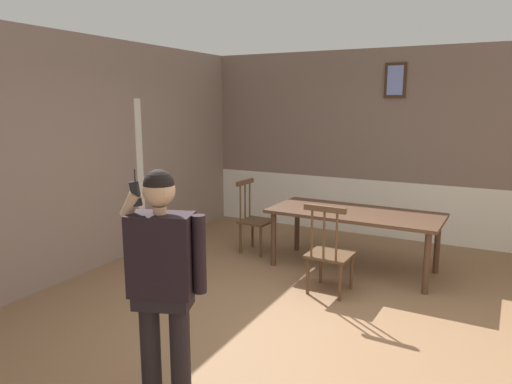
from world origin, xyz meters
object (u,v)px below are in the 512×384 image
Objects in this scene: dining_table at (354,218)px; chair_by_doorway at (254,219)px; person_figure at (163,272)px; chair_near_window at (329,252)px.

chair_by_doorway is (-1.41, 0.05, -0.19)m from dining_table.
chair_near_window is at bearing -119.11° from person_figure.
dining_table is at bearing 91.46° from chair_by_doorway.
dining_table is 2.08× the size of chair_by_doorway.
person_figure reaches higher than chair_by_doorway.
person_figure reaches higher than dining_table.
chair_near_window reaches higher than dining_table.
chair_by_doorway is 0.61× the size of person_figure.
person_figure is (-0.39, -2.30, 0.47)m from chair_near_window.
chair_near_window is at bearing 60.35° from chair_by_doorway.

